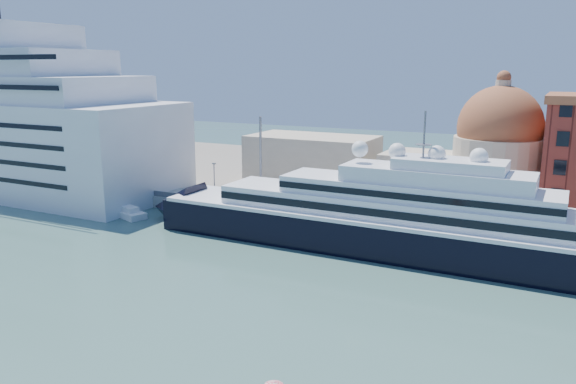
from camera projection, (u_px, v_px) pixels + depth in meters
The scene contains 8 objects.
ground at pixel (269, 289), 77.65m from camera, with size 400.00×400.00×0.00m, color #325855.
quay at pixel (355, 221), 106.94m from camera, with size 180.00×10.00×2.50m, color gray.
land at pixel (411, 184), 142.65m from camera, with size 260.00×72.00×2.00m, color slate.
quay_fence at pixel (347, 218), 102.63m from camera, with size 180.00×0.10×1.20m, color slate.
superyacht at pixel (367, 222), 93.88m from camera, with size 91.79×12.73×27.43m.
service_barge at pixel (126, 213), 115.49m from camera, with size 11.58×6.89×2.47m.
church at pixel (422, 157), 122.64m from camera, with size 66.00×18.00×25.50m.
lamp_posts at pixel (292, 173), 109.19m from camera, with size 120.80×2.40×18.00m.
Camera 1 is at (35.49, -63.72, 29.95)m, focal length 35.00 mm.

